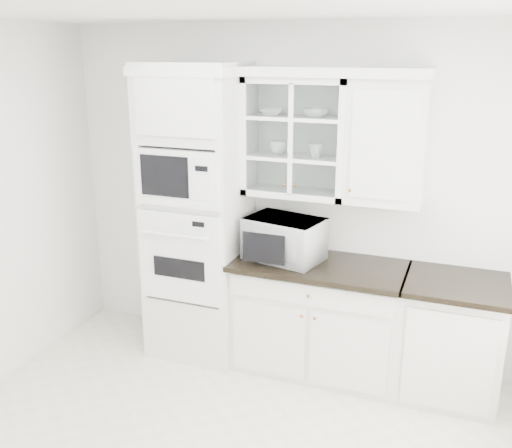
% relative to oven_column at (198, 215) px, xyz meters
% --- Properties ---
extents(room_shell, '(4.00, 3.50, 2.70)m').
position_rel_oven_column_xyz_m(room_shell, '(0.75, -0.99, 0.58)').
color(room_shell, white).
rests_on(room_shell, ground).
extents(oven_column, '(0.76, 0.68, 2.40)m').
position_rel_oven_column_xyz_m(oven_column, '(0.00, 0.00, 0.00)').
color(oven_column, silver).
rests_on(oven_column, ground).
extents(base_cabinet_run, '(1.32, 0.67, 0.92)m').
position_rel_oven_column_xyz_m(base_cabinet_run, '(1.03, 0.03, -0.74)').
color(base_cabinet_run, silver).
rests_on(base_cabinet_run, ground).
extents(extra_base_cabinet, '(0.72, 0.67, 0.92)m').
position_rel_oven_column_xyz_m(extra_base_cabinet, '(2.03, 0.03, -0.74)').
color(extra_base_cabinet, silver).
rests_on(extra_base_cabinet, ground).
extents(upper_cabinet_glass, '(0.80, 0.33, 0.90)m').
position_rel_oven_column_xyz_m(upper_cabinet_glass, '(0.78, 0.17, 0.65)').
color(upper_cabinet_glass, silver).
rests_on(upper_cabinet_glass, room_shell).
extents(upper_cabinet_solid, '(0.55, 0.33, 0.90)m').
position_rel_oven_column_xyz_m(upper_cabinet_solid, '(1.46, 0.17, 0.65)').
color(upper_cabinet_solid, silver).
rests_on(upper_cabinet_solid, room_shell).
extents(crown_molding, '(2.14, 0.38, 0.07)m').
position_rel_oven_column_xyz_m(crown_molding, '(0.68, 0.14, 1.14)').
color(crown_molding, white).
rests_on(crown_molding, room_shell).
extents(countertop_microwave, '(0.66, 0.58, 0.33)m').
position_rel_oven_column_xyz_m(countertop_microwave, '(0.75, 0.02, -0.11)').
color(countertop_microwave, white).
rests_on(countertop_microwave, base_cabinet_run).
extents(bowl_a, '(0.22, 0.22, 0.05)m').
position_rel_oven_column_xyz_m(bowl_a, '(0.58, 0.15, 0.83)').
color(bowl_a, white).
rests_on(bowl_a, upper_cabinet_glass).
extents(bowl_b, '(0.25, 0.25, 0.06)m').
position_rel_oven_column_xyz_m(bowl_b, '(0.92, 0.16, 0.84)').
color(bowl_b, white).
rests_on(bowl_b, upper_cabinet_glass).
extents(cup_a, '(0.15, 0.15, 0.10)m').
position_rel_oven_column_xyz_m(cup_a, '(0.63, 0.18, 0.56)').
color(cup_a, white).
rests_on(cup_a, upper_cabinet_glass).
extents(cup_b, '(0.12, 0.12, 0.11)m').
position_rel_oven_column_xyz_m(cup_b, '(0.94, 0.15, 0.56)').
color(cup_b, white).
rests_on(cup_b, upper_cabinet_glass).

